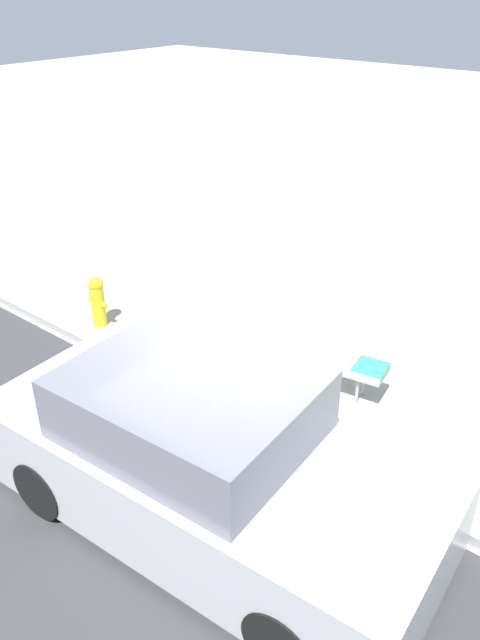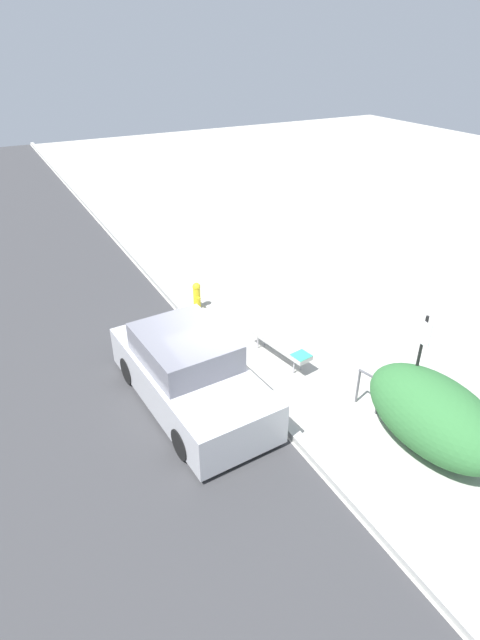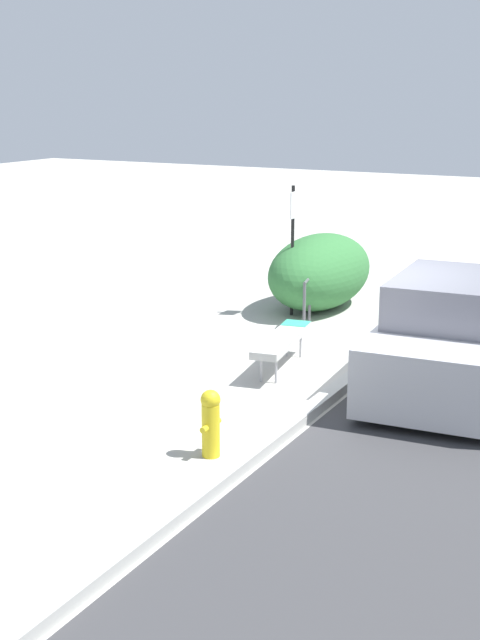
{
  "view_description": "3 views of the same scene",
  "coord_description": "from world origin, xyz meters",
  "px_view_note": "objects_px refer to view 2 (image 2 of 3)",
  "views": [
    {
      "loc": [
        3.38,
        -4.41,
        4.49
      ],
      "look_at": [
        -0.59,
        0.51,
        0.96
      ],
      "focal_mm": 35.0,
      "sensor_mm": 36.0,
      "label": 1
    },
    {
      "loc": [
        8.18,
        -4.27,
        6.68
      ],
      "look_at": [
        -0.63,
        0.45,
        0.9
      ],
      "focal_mm": 28.0,
      "sensor_mm": 36.0,
      "label": 2
    },
    {
      "loc": [
        -11.05,
        -4.09,
        3.92
      ],
      "look_at": [
        -0.58,
        1.47,
        0.83
      ],
      "focal_mm": 50.0,
      "sensor_mm": 36.0,
      "label": 3
    }
  ],
  "objects_px": {
    "bike_rack": "(369,388)",
    "parked_car_near": "(189,373)",
    "sign_post": "(418,359)",
    "fire_hydrant": "(197,295)",
    "bench": "(279,343)"
  },
  "relations": [
    {
      "from": "bench",
      "to": "fire_hydrant",
      "type": "distance_m",
      "value": 3.28
    },
    {
      "from": "bench",
      "to": "bike_rack",
      "type": "distance_m",
      "value": 2.42
    },
    {
      "from": "sign_post",
      "to": "fire_hydrant",
      "type": "relative_size",
      "value": 3.01
    },
    {
      "from": "bike_rack",
      "to": "parked_car_near",
      "type": "height_order",
      "value": "parked_car_near"
    },
    {
      "from": "sign_post",
      "to": "fire_hydrant",
      "type": "distance_m",
      "value": 6.48
    },
    {
      "from": "bike_rack",
      "to": "fire_hydrant",
      "type": "relative_size",
      "value": 1.08
    },
    {
      "from": "bench",
      "to": "fire_hydrant",
      "type": "xyz_separation_m",
      "value": [
        -3.21,
        -0.66,
        -0.03
      ]
    },
    {
      "from": "bench",
      "to": "sign_post",
      "type": "distance_m",
      "value": 3.29
    },
    {
      "from": "bike_rack",
      "to": "sign_post",
      "type": "bearing_deg",
      "value": 42.78
    },
    {
      "from": "fire_hydrant",
      "to": "bench",
      "type": "bearing_deg",
      "value": 11.65
    },
    {
      "from": "bike_rack",
      "to": "fire_hydrant",
      "type": "height_order",
      "value": "bike_rack"
    },
    {
      "from": "bike_rack",
      "to": "fire_hydrant",
      "type": "xyz_separation_m",
      "value": [
        -5.55,
        -1.3,
        -0.09
      ]
    },
    {
      "from": "bike_rack",
      "to": "sign_post",
      "type": "distance_m",
      "value": 1.19
    },
    {
      "from": "sign_post",
      "to": "parked_car_near",
      "type": "distance_m",
      "value": 4.45
    },
    {
      "from": "fire_hydrant",
      "to": "bike_rack",
      "type": "bearing_deg",
      "value": 13.23
    }
  ]
}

